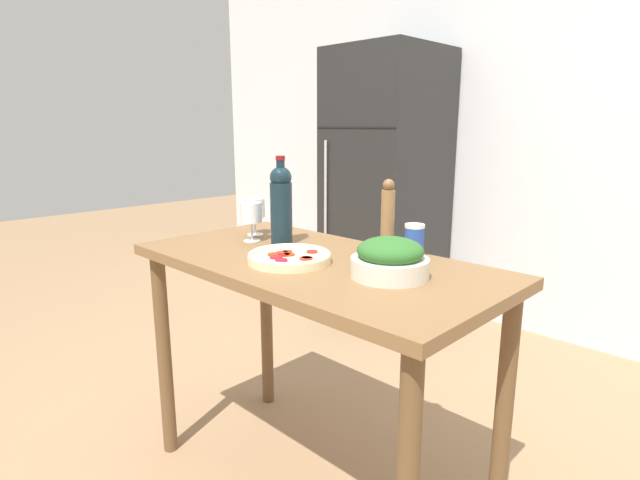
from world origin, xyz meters
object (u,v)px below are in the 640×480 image
object	(u,v)px
wine_bottle	(281,203)
pepper_mill	(388,219)
wine_glass_far	(255,209)
salt_canister	(414,241)
refrigerator	(386,187)
homemade_pizza	(290,257)
salad_bowl	(390,259)
wine_glass_near	(251,215)

from	to	relation	value
wine_bottle	pepper_mill	size ratio (longest dim) A/B	1.25
wine_glass_far	salt_canister	distance (m)	0.70
pepper_mill	salt_canister	distance (m)	0.12
refrigerator	salt_canister	size ratio (longest dim) A/B	15.61
refrigerator	homemade_pizza	size ratio (longest dim) A/B	6.65
homemade_pizza	wine_bottle	bearing A→B (deg)	144.17
pepper_mill	salad_bowl	bearing A→B (deg)	-51.21
wine_glass_far	salad_bowl	xyz separation A→B (m)	(0.75, -0.09, -0.05)
salt_canister	wine_bottle	bearing A→B (deg)	-159.54
wine_glass_near	homemade_pizza	size ratio (longest dim) A/B	0.55
wine_glass_far	pepper_mill	world-z (taller)	pepper_mill
salt_canister	salad_bowl	bearing A→B (deg)	-72.67
salad_bowl	wine_glass_far	bearing A→B (deg)	173.05
wine_glass_far	pepper_mill	xyz separation A→B (m)	(0.59, 0.11, 0.02)
pepper_mill	homemade_pizza	distance (m)	0.36
wine_glass_near	salad_bowl	distance (m)	0.67
refrigerator	wine_bottle	bearing A→B (deg)	-66.16
wine_bottle	refrigerator	bearing A→B (deg)	113.84
wine_glass_far	homemade_pizza	bearing A→B (deg)	-24.25
refrigerator	pepper_mill	bearing A→B (deg)	-52.95
wine_glass_near	homemade_pizza	distance (m)	0.36
wine_glass_near	homemade_pizza	xyz separation A→B (m)	(0.33, -0.11, -0.09)
refrigerator	wine_glass_near	world-z (taller)	refrigerator
wine_bottle	salad_bowl	size ratio (longest dim) A/B	1.43
salad_bowl	homemade_pizza	xyz separation A→B (m)	(-0.34, -0.10, -0.04)
refrigerator	wine_bottle	xyz separation A→B (m)	(0.70, -1.58, 0.13)
wine_glass_near	salt_canister	xyz separation A→B (m)	(0.60, 0.23, -0.05)
refrigerator	salt_canister	bearing A→B (deg)	-50.10
refrigerator	wine_glass_far	xyz separation A→B (m)	(0.50, -1.55, 0.08)
wine_glass_far	refrigerator	bearing A→B (deg)	107.78
wine_glass_near	wine_glass_far	distance (m)	0.12
pepper_mill	salt_canister	world-z (taller)	pepper_mill
pepper_mill	salad_bowl	world-z (taller)	pepper_mill
refrigerator	wine_glass_near	size ratio (longest dim) A/B	12.03
wine_glass_near	salt_canister	bearing A→B (deg)	20.75
wine_glass_far	wine_bottle	bearing A→B (deg)	-9.34
salad_bowl	salt_canister	world-z (taller)	salad_bowl
wine_bottle	salad_bowl	xyz separation A→B (m)	(0.55, -0.06, -0.10)
salad_bowl	wine_glass_near	bearing A→B (deg)	179.15
wine_glass_near	pepper_mill	bearing A→B (deg)	20.13
homemade_pizza	salt_canister	xyz separation A→B (m)	(0.26, 0.33, 0.04)
wine_bottle	homemade_pizza	distance (m)	0.30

